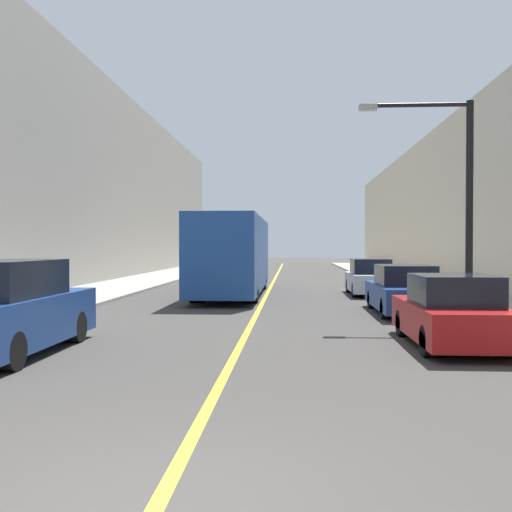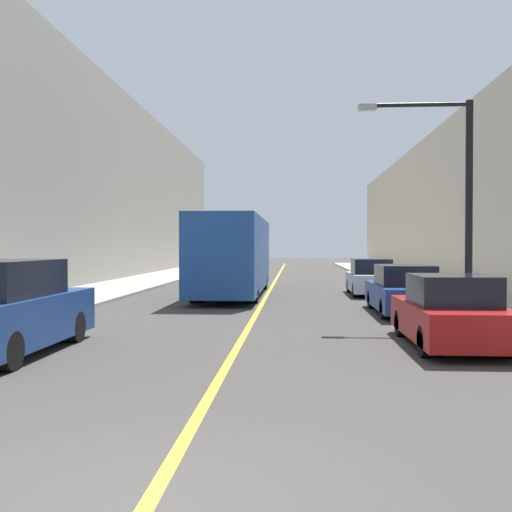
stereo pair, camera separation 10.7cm
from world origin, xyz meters
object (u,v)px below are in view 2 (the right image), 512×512
Objects in this scene: car_right_far at (370,279)px; parked_suv_left at (1,311)px; bus at (234,254)px; street_lamp_right at (456,189)px; car_right_mid at (404,292)px; car_right_near at (450,314)px.

parked_suv_left is at bearing -121.29° from car_right_far.
bus reaches higher than parked_suv_left.
parked_suv_left is at bearing -102.14° from bus.
street_lamp_right reaches higher than bus.
street_lamp_right is (1.02, -2.11, 3.00)m from car_right_mid.
street_lamp_right is at bearing -51.25° from bus.
car_right_far is (-0.02, 13.18, 0.02)m from car_right_near.
car_right_near is 0.90× the size of car_right_mid.
street_lamp_right reaches higher than car_right_near.
bus reaches higher than car_right_far.
bus is 2.38× the size of car_right_mid.
street_lamp_right reaches higher than car_right_far.
car_right_far is (-0.14, 7.08, 0.01)m from car_right_mid.
street_lamp_right is (1.17, -9.20, 2.99)m from car_right_far.
street_lamp_right is (10.13, 5.54, 2.83)m from parked_suv_left.
car_right_mid is (0.12, 6.10, 0.01)m from car_right_near.
car_right_mid is 1.11× the size of car_right_far.
car_right_mid is 3.81m from street_lamp_right.
bus is at bearing -175.94° from car_right_far.
car_right_far is 9.74m from street_lamp_right.
bus is 2.65× the size of car_right_far.
car_right_far reaches higher than car_right_near.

